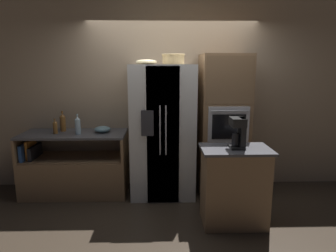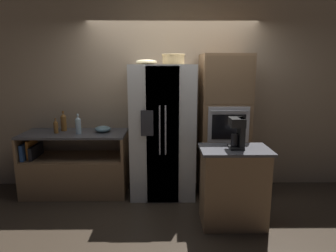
{
  "view_description": "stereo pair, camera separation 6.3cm",
  "coord_description": "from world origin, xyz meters",
  "px_view_note": "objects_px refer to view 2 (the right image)",
  "views": [
    {
      "loc": [
        -0.19,
        -4.11,
        1.85
      ],
      "look_at": [
        -0.07,
        -0.02,
        1.03
      ],
      "focal_mm": 32.0,
      "sensor_mm": 36.0,
      "label": 1
    },
    {
      "loc": [
        -0.12,
        -4.11,
        1.85
      ],
      "look_at": [
        -0.07,
        -0.02,
        1.03
      ],
      "focal_mm": 32.0,
      "sensor_mm": 36.0,
      "label": 2
    }
  ],
  "objects_px": {
    "bottle_wide": "(56,127)",
    "coffee_maker": "(238,131)",
    "bottle_tall": "(64,122)",
    "wall_oven": "(223,125)",
    "bottle_short": "(78,125)",
    "refrigerator": "(163,131)",
    "wicker_basket": "(174,59)",
    "mixing_bowl": "(103,129)",
    "fruit_bowl": "(146,62)"
  },
  "relations": [
    {
      "from": "refrigerator",
      "to": "coffee_maker",
      "type": "bearing_deg",
      "value": -45.65
    },
    {
      "from": "refrigerator",
      "to": "mixing_bowl",
      "type": "bearing_deg",
      "value": 175.05
    },
    {
      "from": "refrigerator",
      "to": "wall_oven",
      "type": "distance_m",
      "value": 0.88
    },
    {
      "from": "bottle_tall",
      "to": "bottle_wide",
      "type": "relative_size",
      "value": 1.38
    },
    {
      "from": "refrigerator",
      "to": "wall_oven",
      "type": "relative_size",
      "value": 0.93
    },
    {
      "from": "mixing_bowl",
      "to": "wicker_basket",
      "type": "bearing_deg",
      "value": -7.21
    },
    {
      "from": "fruit_bowl",
      "to": "bottle_tall",
      "type": "distance_m",
      "value": 1.53
    },
    {
      "from": "bottle_wide",
      "to": "mixing_bowl",
      "type": "height_order",
      "value": "bottle_wide"
    },
    {
      "from": "bottle_wide",
      "to": "bottle_tall",
      "type": "bearing_deg",
      "value": 69.57
    },
    {
      "from": "refrigerator",
      "to": "bottle_wide",
      "type": "distance_m",
      "value": 1.53
    },
    {
      "from": "wicker_basket",
      "to": "bottle_short",
      "type": "distance_m",
      "value": 1.62
    },
    {
      "from": "refrigerator",
      "to": "fruit_bowl",
      "type": "distance_m",
      "value": 1.0
    },
    {
      "from": "wall_oven",
      "to": "coffee_maker",
      "type": "xyz_separation_m",
      "value": [
        -0.01,
        -0.91,
        0.11
      ]
    },
    {
      "from": "refrigerator",
      "to": "wall_oven",
      "type": "height_order",
      "value": "wall_oven"
    },
    {
      "from": "bottle_tall",
      "to": "mixing_bowl",
      "type": "distance_m",
      "value": 0.61
    },
    {
      "from": "wicker_basket",
      "to": "bottle_tall",
      "type": "relative_size",
      "value": 1.04
    },
    {
      "from": "wicker_basket",
      "to": "bottle_wide",
      "type": "height_order",
      "value": "wicker_basket"
    },
    {
      "from": "wall_oven",
      "to": "bottle_wide",
      "type": "bearing_deg",
      "value": -179.36
    },
    {
      "from": "wall_oven",
      "to": "bottle_wide",
      "type": "distance_m",
      "value": 2.4
    },
    {
      "from": "refrigerator",
      "to": "bottle_wide",
      "type": "relative_size",
      "value": 8.64
    },
    {
      "from": "fruit_bowl",
      "to": "coffee_maker",
      "type": "bearing_deg",
      "value": -37.24
    },
    {
      "from": "mixing_bowl",
      "to": "fruit_bowl",
      "type": "bearing_deg",
      "value": -11.81
    },
    {
      "from": "bottle_short",
      "to": "mixing_bowl",
      "type": "distance_m",
      "value": 0.35
    },
    {
      "from": "bottle_tall",
      "to": "wall_oven",
      "type": "bearing_deg",
      "value": -3.25
    },
    {
      "from": "bottle_tall",
      "to": "bottle_short",
      "type": "height_order",
      "value": "bottle_tall"
    },
    {
      "from": "coffee_maker",
      "to": "mixing_bowl",
      "type": "bearing_deg",
      "value": 151.11
    },
    {
      "from": "coffee_maker",
      "to": "bottle_tall",
      "type": "bearing_deg",
      "value": 155.74
    },
    {
      "from": "wall_oven",
      "to": "bottle_short",
      "type": "distance_m",
      "value": 2.07
    },
    {
      "from": "bottle_short",
      "to": "mixing_bowl",
      "type": "bearing_deg",
      "value": 19.18
    },
    {
      "from": "wicker_basket",
      "to": "fruit_bowl",
      "type": "distance_m",
      "value": 0.37
    },
    {
      "from": "fruit_bowl",
      "to": "bottle_wide",
      "type": "height_order",
      "value": "fruit_bowl"
    },
    {
      "from": "bottle_wide",
      "to": "wall_oven",
      "type": "bearing_deg",
      "value": 0.64
    },
    {
      "from": "bottle_short",
      "to": "refrigerator",
      "type": "bearing_deg",
      "value": 1.73
    },
    {
      "from": "mixing_bowl",
      "to": "bottle_short",
      "type": "bearing_deg",
      "value": -160.82
    },
    {
      "from": "bottle_wide",
      "to": "coffee_maker",
      "type": "bearing_deg",
      "value": -20.43
    },
    {
      "from": "wicker_basket",
      "to": "bottle_wide",
      "type": "xyz_separation_m",
      "value": [
        -1.67,
        0.06,
        -0.94
      ]
    },
    {
      "from": "bottle_short",
      "to": "mixing_bowl",
      "type": "relative_size",
      "value": 1.24
    },
    {
      "from": "wall_oven",
      "to": "bottle_tall",
      "type": "height_order",
      "value": "wall_oven"
    },
    {
      "from": "fruit_bowl",
      "to": "bottle_short",
      "type": "relative_size",
      "value": 0.99
    },
    {
      "from": "bottle_tall",
      "to": "bottle_wide",
      "type": "height_order",
      "value": "bottle_tall"
    },
    {
      "from": "bottle_short",
      "to": "fruit_bowl",
      "type": "bearing_deg",
      "value": -1.49
    },
    {
      "from": "wall_oven",
      "to": "bottle_wide",
      "type": "relative_size",
      "value": 9.3
    },
    {
      "from": "refrigerator",
      "to": "wicker_basket",
      "type": "relative_size",
      "value": 6.02
    },
    {
      "from": "wall_oven",
      "to": "bottle_short",
      "type": "height_order",
      "value": "wall_oven"
    },
    {
      "from": "wicker_basket",
      "to": "coffee_maker",
      "type": "height_order",
      "value": "wicker_basket"
    },
    {
      "from": "coffee_maker",
      "to": "bottle_short",
      "type": "bearing_deg",
      "value": 157.65
    },
    {
      "from": "bottle_tall",
      "to": "bottle_wide",
      "type": "distance_m",
      "value": 0.17
    },
    {
      "from": "bottle_short",
      "to": "bottle_wide",
      "type": "height_order",
      "value": "bottle_short"
    },
    {
      "from": "wicker_basket",
      "to": "bottle_wide",
      "type": "bearing_deg",
      "value": 177.89
    },
    {
      "from": "fruit_bowl",
      "to": "mixing_bowl",
      "type": "xyz_separation_m",
      "value": [
        -0.65,
        0.14,
        -0.95
      ]
    }
  ]
}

